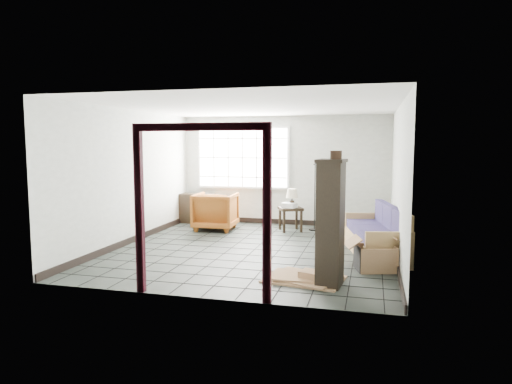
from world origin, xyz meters
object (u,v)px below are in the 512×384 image
(armchair, at_px, (216,209))
(tall_shelf, at_px, (330,222))
(futon_sofa, at_px, (379,237))
(side_table, at_px, (291,212))

(armchair, height_order, tall_shelf, tall_shelf)
(futon_sofa, distance_m, tall_shelf, 2.16)
(armchair, bearing_deg, tall_shelf, 125.99)
(armchair, relative_size, side_table, 1.44)
(futon_sofa, bearing_deg, side_table, 124.24)
(side_table, xyz_separation_m, tall_shelf, (1.21, -3.75, 0.45))
(armchair, relative_size, tall_shelf, 0.53)
(armchair, xyz_separation_m, tall_shelf, (2.89, -3.51, 0.42))
(futon_sofa, xyz_separation_m, armchair, (-3.56, 1.54, 0.15))
(futon_sofa, relative_size, side_table, 3.25)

